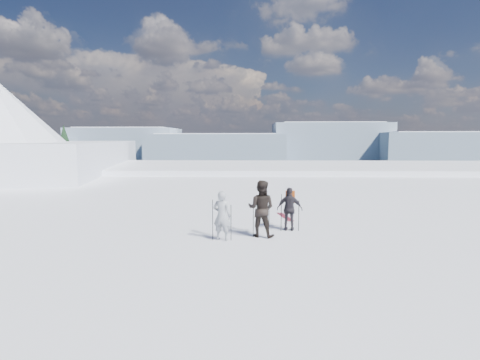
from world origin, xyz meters
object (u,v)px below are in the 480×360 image
object	(u,v)px
skier_dark	(261,209)
skier_grey	(222,216)
skier_pack	(290,209)
skis_loose	(285,217)

from	to	relation	value
skier_dark	skier_grey	bearing A→B (deg)	37.98
skier_pack	skier_grey	bearing A→B (deg)	39.31
skier_grey	skier_pack	size ratio (longest dim) A/B	1.04
skier_pack	skis_loose	world-z (taller)	skier_pack
skis_loose	skier_grey	bearing A→B (deg)	-123.41
skier_pack	skis_loose	size ratio (longest dim) A/B	0.94
skier_grey	skis_loose	world-z (taller)	skier_grey
skier_dark	skis_loose	bearing A→B (deg)	-92.44
skier_dark	skis_loose	distance (m)	3.55
skier_grey	skier_pack	distance (m)	2.75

